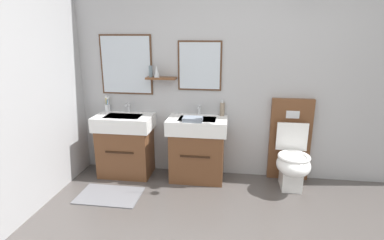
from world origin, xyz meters
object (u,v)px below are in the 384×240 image
toilet (291,155)px  soap_dispenser (222,109)px  vanity_sink_right (197,147)px  folded_hand_towel (193,119)px  vanity_sink_left (126,144)px  toothbrush_cup (107,107)px

toilet → soap_dispenser: size_ratio=5.17×
vanity_sink_right → folded_hand_towel: (-0.04, -0.13, 0.39)m
vanity_sink_left → toothbrush_cup: size_ratio=3.69×
vanity_sink_right → toothbrush_cup: size_ratio=3.69×
vanity_sink_left → soap_dispenser: 1.27m
folded_hand_towel → toilet: bearing=5.8°
vanity_sink_left → vanity_sink_right: 0.90m
vanity_sink_left → toilet: bearing=-0.3°
vanity_sink_right → toilet: 1.10m
toothbrush_cup → folded_hand_towel: bearing=-13.8°
vanity_sink_left → toothbrush_cup: toothbrush_cup is taller
vanity_sink_left → vanity_sink_right: (0.90, 0.00, 0.00)m
vanity_sink_left → soap_dispenser: size_ratio=3.97×
vanity_sink_left → soap_dispenser: soap_dispenser is taller
toilet → toothbrush_cup: bearing=175.9°
toilet → folded_hand_towel: bearing=-174.2°
toothbrush_cup → folded_hand_towel: 1.17m
vanity_sink_right → soap_dispenser: size_ratio=3.97×
vanity_sink_right → soap_dispenser: soap_dispenser is taller
vanity_sink_right → toilet: bearing=-0.6°
folded_hand_towel → vanity_sink_right: bearing=72.7°
vanity_sink_right → toothbrush_cup: toothbrush_cup is taller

